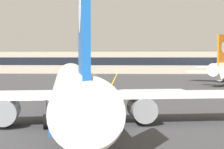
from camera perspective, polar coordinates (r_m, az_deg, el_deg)
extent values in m
cube|color=yellow|center=(56.98, -1.17, -3.77)|extent=(4.64, 179.95, 0.01)
cylinder|color=white|center=(37.09, -5.29, -1.77)|extent=(10.18, 36.10, 3.80)
cone|color=white|center=(56.35, -5.89, -0.29)|extent=(4.02, 3.20, 3.61)
cone|color=white|center=(17.76, -3.38, -5.19)|extent=(3.31, 3.26, 2.85)
cube|color=blue|center=(37.18, -5.28, -3.38)|extent=(9.59, 33.25, 0.44)
cube|color=black|center=(54.42, -5.85, 0.31)|extent=(3.00, 1.59, 0.60)
cube|color=white|center=(37.76, -5.31, -2.99)|extent=(32.34, 10.45, 0.36)
cylinder|color=gray|center=(37.24, -14.87, -5.03)|extent=(2.91, 3.95, 2.30)
cylinder|color=black|center=(39.06, -14.50, -4.67)|extent=(1.96, 0.53, 1.95)
cylinder|color=gray|center=(37.61, 4.26, -4.88)|extent=(2.91, 3.95, 2.30)
cylinder|color=black|center=(39.41, 3.74, -4.53)|extent=(1.96, 0.53, 1.95)
cube|color=blue|center=(21.27, -4.03, 7.29)|extent=(1.25, 4.79, 7.20)
cylinder|color=white|center=(21.64, -4.08, 9.12)|extent=(0.86, 2.44, 2.40)
cube|color=white|center=(20.69, -3.91, -2.83)|extent=(11.32, 4.72, 0.24)
cylinder|color=#4C4C51|center=(51.70, -5.77, -2.80)|extent=(0.24, 0.24, 1.60)
cylinder|color=black|center=(51.81, -5.76, -3.93)|extent=(0.55, 0.96, 0.90)
cylinder|color=#4C4C51|center=(35.29, -9.41, -4.83)|extent=(0.24, 0.24, 1.60)
cylinder|color=black|center=(35.45, -9.40, -6.63)|extent=(0.63, 1.35, 1.30)
cylinder|color=#4C4C51|center=(35.45, -0.96, -4.76)|extent=(0.24, 0.24, 1.60)
cylinder|color=black|center=(35.61, -0.96, -6.56)|extent=(0.63, 1.35, 1.30)
cone|color=white|center=(83.45, 14.52, 0.66)|extent=(3.67, 3.65, 2.66)
cylinder|color=gray|center=(102.10, 15.42, -0.31)|extent=(3.66, 3.98, 2.14)
cube|color=orange|center=(86.51, 15.42, 3.28)|extent=(2.83, 3.91, 6.71)
cylinder|color=white|center=(86.78, 15.50, 3.72)|extent=(1.60, 2.08, 2.24)
cube|color=white|center=(86.01, 15.25, 0.99)|extent=(9.94, 7.94, 0.22)
cone|color=orange|center=(53.12, -1.84, -3.94)|extent=(0.36, 0.36, 0.55)
cylinder|color=white|center=(53.12, -1.84, -3.91)|extent=(0.23, 0.23, 0.07)
cube|color=orange|center=(53.15, -1.84, -4.22)|extent=(0.44, 0.44, 0.03)
cube|color=#B2A893|center=(152.14, 1.54, 1.78)|extent=(146.25, 12.00, 8.40)
cube|color=black|center=(146.09, 1.47, 1.90)|extent=(140.40, 0.12, 2.80)
cube|color=gray|center=(152.14, 1.54, 3.43)|extent=(146.65, 12.40, 0.40)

